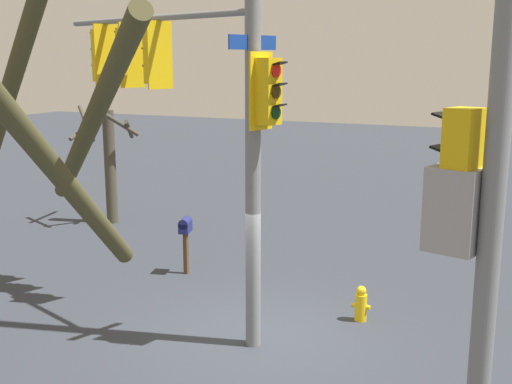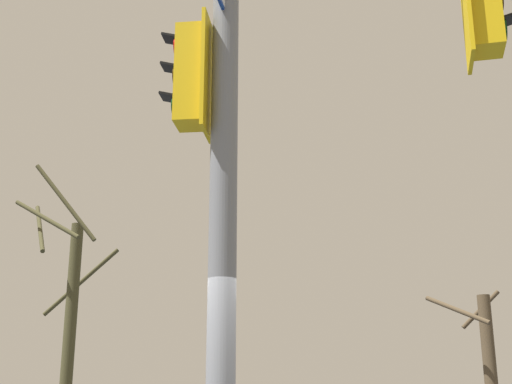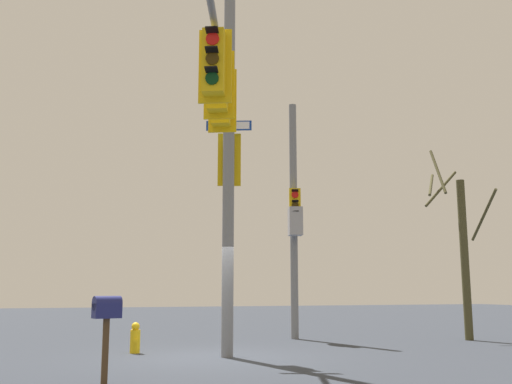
% 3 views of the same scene
% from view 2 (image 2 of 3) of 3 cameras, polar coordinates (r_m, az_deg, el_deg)
% --- Properties ---
extents(main_signal_pole_assembly, '(5.86, 4.33, 9.94)m').
position_cam_2_polar(main_signal_pole_assembly, '(7.58, 6.72, 14.15)').
color(main_signal_pole_assembly, slate).
rests_on(main_signal_pole_assembly, ground).
extents(bare_tree_behind_pole, '(2.18, 2.20, 6.08)m').
position_cam_2_polar(bare_tree_behind_pole, '(14.82, -15.23, -10.42)').
color(bare_tree_behind_pole, '#444126').
rests_on(bare_tree_behind_pole, ground).
extents(bare_tree_corner, '(2.65, 2.03, 3.90)m').
position_cam_2_polar(bare_tree_corner, '(17.08, 18.73, -13.55)').
color(bare_tree_corner, brown).
rests_on(bare_tree_corner, ground).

